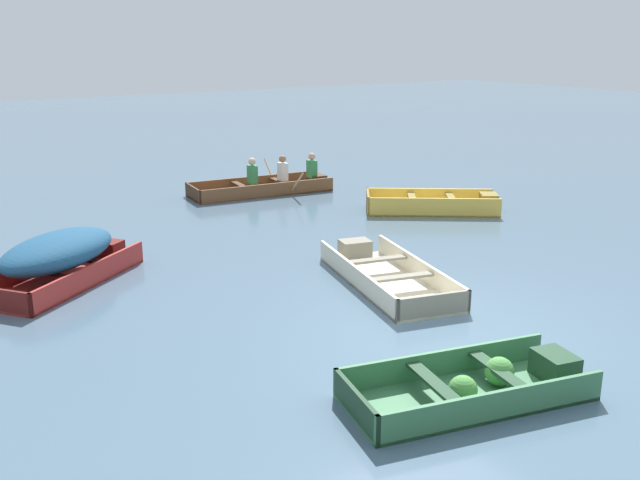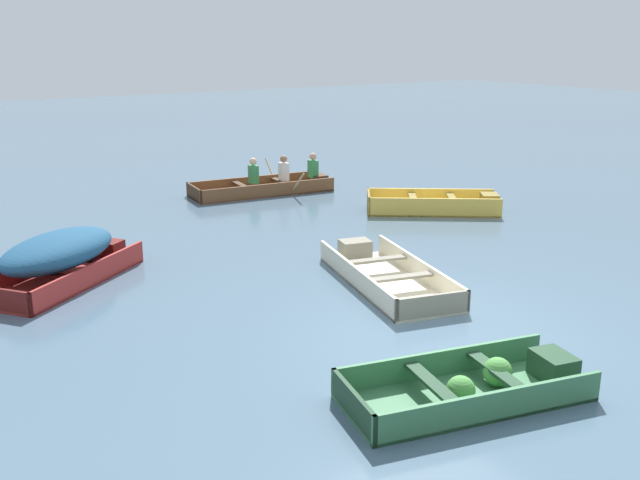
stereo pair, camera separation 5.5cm
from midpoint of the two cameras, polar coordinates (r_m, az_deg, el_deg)
ground_plane at (r=9.47m, az=10.70°, el=-7.59°), size 80.00×80.00×0.00m
dinghy_green_foreground at (r=7.99m, az=12.57°, el=-11.31°), size 2.82×1.65×0.36m
skiff_cream_near_moored at (r=11.33m, az=5.24°, el=-2.74°), size 1.85×3.24×0.35m
skiff_red_mid_moored at (r=11.87m, az=-19.99°, el=-1.11°), size 2.93×2.62×0.79m
skiff_yellow_far_moored at (r=15.95m, az=9.58°, el=2.76°), size 2.93×2.52×0.41m
rowboat_wooden_brown_with_crew at (r=17.73m, az=-3.91°, el=4.45°), size 3.58×2.33×0.90m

